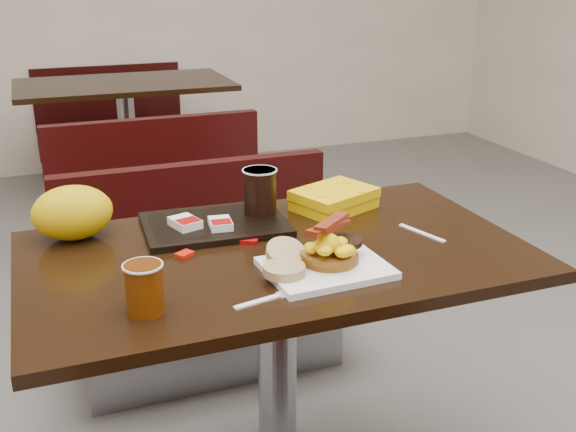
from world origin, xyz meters
name	(u,v)px	position (x,y,z in m)	size (l,w,h in m)	color
table_near	(277,383)	(0.00, 0.00, 0.38)	(1.20, 0.70, 0.75)	black
bench_near_n	(210,278)	(0.00, 0.70, 0.36)	(1.00, 0.46, 0.72)	black
table_far	(129,146)	(0.00, 2.60, 0.38)	(1.20, 0.70, 0.75)	black
bench_far_s	(150,181)	(0.00, 1.90, 0.36)	(1.00, 0.46, 0.72)	black
bench_far_n	(114,123)	(0.00, 3.30, 0.36)	(1.00, 0.46, 0.72)	black
platter	(326,268)	(0.06, -0.15, 0.76)	(0.27, 0.21, 0.02)	white
pancake_stack	(329,255)	(0.08, -0.14, 0.78)	(0.13, 0.13, 0.03)	brown
sausage_patty	(345,242)	(0.12, -0.12, 0.80)	(0.08, 0.08, 0.01)	black
scrambled_eggs	(328,245)	(0.06, -0.16, 0.82)	(0.09, 0.08, 0.05)	#E0C104
bacon_strips	(329,226)	(0.08, -0.13, 0.85)	(0.16, 0.07, 0.01)	#4E1205
muffin_bottom	(284,270)	(-0.04, -0.16, 0.78)	(0.09, 0.09, 0.02)	tan
muffin_top	(285,253)	(-0.02, -0.10, 0.79)	(0.09, 0.09, 0.02)	tan
coffee_cup_near	(144,289)	(-0.35, -0.20, 0.80)	(0.07, 0.07, 0.10)	#7E3504
fork	(257,302)	(-0.13, -0.24, 0.75)	(0.14, 0.03, 0.00)	white
knife	(422,233)	(0.38, -0.03, 0.75)	(0.15, 0.01, 0.00)	white
condiment_syrup	(185,254)	(-0.22, 0.04, 0.75)	(0.04, 0.03, 0.01)	#BA1807
condiment_ketchup	(249,240)	(-0.05, 0.07, 0.76)	(0.04, 0.03, 0.01)	#8C0504
tray	(215,225)	(-0.10, 0.20, 0.76)	(0.37, 0.26, 0.02)	black
hashbrown_sleeve_left	(185,223)	(-0.18, 0.19, 0.78)	(0.06, 0.08, 0.02)	silver
hashbrown_sleeve_right	(220,224)	(-0.10, 0.15, 0.78)	(0.05, 0.07, 0.02)	silver
coffee_cup_far	(260,191)	(0.03, 0.22, 0.83)	(0.09, 0.09, 0.12)	black
clamshell	(334,199)	(0.25, 0.22, 0.78)	(0.21, 0.16, 0.06)	#E2AB03
paper_bag	(72,213)	(-0.45, 0.25, 0.82)	(0.20, 0.15, 0.14)	#E0A607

